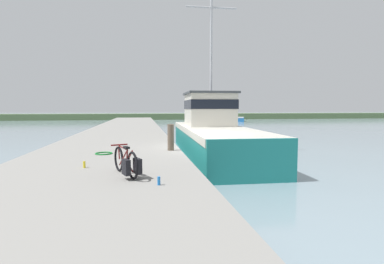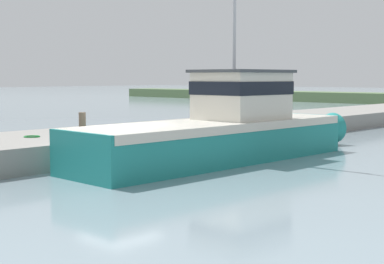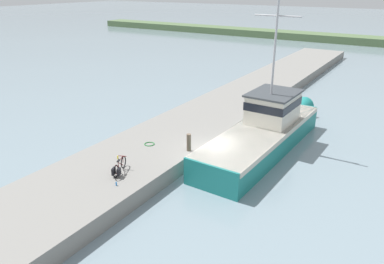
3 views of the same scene
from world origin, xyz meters
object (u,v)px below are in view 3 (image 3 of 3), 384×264
object	(u,v)px
water_bottle_on_curb	(118,157)
mooring_post	(189,142)
fishing_boat_main	(266,129)
bicycle_touring	(119,168)
water_bottle_by_bike	(116,184)

from	to	relation	value
water_bottle_on_curb	mooring_post	bearing A→B (deg)	48.25
fishing_boat_main	water_bottle_on_curb	world-z (taller)	fishing_boat_main
fishing_boat_main	water_bottle_on_curb	bearing A→B (deg)	-123.47
bicycle_touring	mooring_post	xyz separation A→B (m)	(1.49, 4.34, 0.18)
bicycle_touring	water_bottle_by_bike	world-z (taller)	bicycle_touring
mooring_post	water_bottle_on_curb	distance (m)	4.14
fishing_boat_main	mooring_post	bearing A→B (deg)	-118.63
bicycle_touring	water_bottle_by_bike	size ratio (longest dim) A/B	8.74
fishing_boat_main	water_bottle_by_bike	world-z (taller)	fishing_boat_main
water_bottle_on_curb	water_bottle_by_bike	bearing A→B (deg)	-48.68
fishing_boat_main	water_bottle_on_curb	xyz separation A→B (m)	(-5.57, -7.92, -0.22)
fishing_boat_main	bicycle_touring	distance (m)	10.15
bicycle_touring	water_bottle_on_curb	bearing A→B (deg)	113.14
bicycle_touring	water_bottle_by_bike	distance (m)	1.23
fishing_boat_main	water_bottle_on_curb	size ratio (longest dim) A/B	78.69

